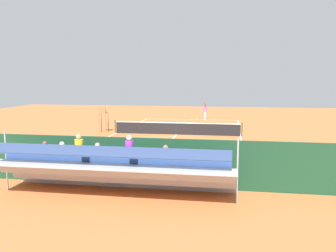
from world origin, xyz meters
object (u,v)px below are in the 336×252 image
(tennis_net, at_px, (177,128))
(bleacher_stand, at_px, (116,170))
(tennis_player, at_px, (205,110))
(tennis_ball_near, at_px, (184,122))
(courtside_bench, at_px, (193,170))
(tennis_ball_far, at_px, (215,120))
(umpire_chair, at_px, (103,117))
(tennis_racket, at_px, (197,119))
(equipment_bag, at_px, (145,177))

(tennis_net, relative_size, bleacher_stand, 1.14)
(tennis_net, distance_m, tennis_player, 11.59)
(tennis_ball_near, bearing_deg, courtside_bench, 98.27)
(tennis_player, height_order, tennis_ball_far, tennis_player)
(umpire_chair, bearing_deg, bleacher_stand, 111.68)
(tennis_racket, distance_m, tennis_ball_far, 2.01)
(courtside_bench, height_order, tennis_ball_near, courtside_bench)
(bleacher_stand, relative_size, umpire_chair, 4.23)
(tennis_net, distance_m, umpire_chair, 6.26)
(tennis_net, height_order, umpire_chair, umpire_chair)
(umpire_chair, distance_m, equipment_bag, 15.29)
(bleacher_stand, relative_size, tennis_player, 4.70)
(tennis_player, bearing_deg, tennis_ball_near, 57.04)
(tennis_player, height_order, tennis_racket, tennis_player)
(bleacher_stand, height_order, tennis_ball_far, bleacher_stand)
(bleacher_stand, xyz_separation_m, tennis_racket, (-0.58, -26.86, -0.95))
(courtside_bench, relative_size, tennis_ball_near, 27.27)
(bleacher_stand, bearing_deg, tennis_player, -93.12)
(umpire_chair, distance_m, tennis_ball_far, 13.89)
(tennis_ball_far, bearing_deg, tennis_ball_near, 39.36)
(equipment_bag, bearing_deg, courtside_bench, -176.45)
(umpire_chair, bearing_deg, tennis_player, -124.23)
(umpire_chair, distance_m, courtside_bench, 16.19)
(tennis_net, xyz_separation_m, umpire_chair, (6.20, -0.23, 0.81))
(umpire_chair, relative_size, tennis_ball_near, 32.42)
(umpire_chair, bearing_deg, equipment_bag, 116.62)
(tennis_net, height_order, tennis_ball_far, tennis_net)
(tennis_ball_near, bearing_deg, equipment_bag, 92.86)
(umpire_chair, bearing_deg, courtside_bench, 123.40)
(equipment_bag, bearing_deg, tennis_net, -87.31)
(courtside_bench, distance_m, tennis_racket, 24.86)
(bleacher_stand, relative_size, courtside_bench, 5.03)
(umpire_chair, height_order, tennis_ball_far, umpire_chair)
(tennis_player, relative_size, tennis_ball_far, 29.18)
(tennis_net, height_order, tennis_player, tennis_player)
(umpire_chair, relative_size, tennis_ball_far, 32.42)
(courtside_bench, xyz_separation_m, tennis_ball_near, (3.17, -21.79, -0.53))
(tennis_net, bearing_deg, tennis_ball_far, -102.94)
(bleacher_stand, height_order, courtside_bench, bleacher_stand)
(tennis_net, relative_size, tennis_player, 5.35)
(tennis_player, xyz_separation_m, tennis_racket, (0.88, -0.00, -1.00))
(umpire_chair, height_order, equipment_bag, umpire_chair)
(umpire_chair, xyz_separation_m, tennis_racket, (-6.78, -11.26, -1.30))
(equipment_bag, distance_m, tennis_racket, 24.89)
(courtside_bench, distance_m, equipment_bag, 2.11)
(tennis_player, bearing_deg, umpire_chair, 55.77)
(tennis_net, distance_m, equipment_bag, 13.42)
(tennis_ball_near, distance_m, tennis_ball_far, 3.86)
(tennis_racket, xyz_separation_m, tennis_ball_far, (-1.94, 0.53, 0.02))
(tennis_ball_near, height_order, tennis_ball_far, same)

